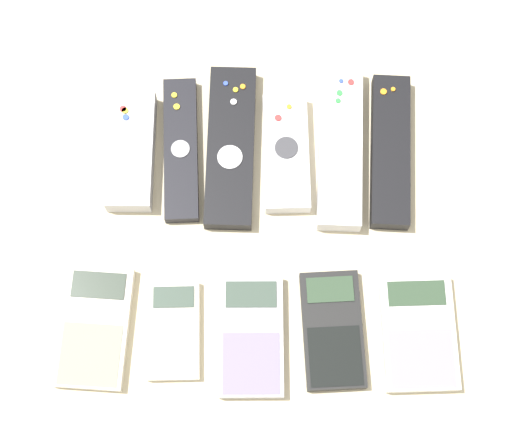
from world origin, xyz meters
name	(u,v)px	position (x,y,z in m)	size (l,w,h in m)	color
ground_plane	(256,254)	(0.00, 0.00, 0.00)	(3.00, 3.00, 0.00)	beige
remote_0	(129,151)	(-0.16, 0.13, 0.01)	(0.06, 0.16, 0.03)	#B7B7BC
remote_1	(179,149)	(-0.10, 0.14, 0.01)	(0.05, 0.19, 0.02)	black
remote_2	(228,147)	(-0.04, 0.14, 0.01)	(0.06, 0.22, 0.02)	black
remote_3	(284,153)	(0.03, 0.13, 0.01)	(0.06, 0.16, 0.02)	silver
remote_4	(338,147)	(0.10, 0.14, 0.01)	(0.06, 0.22, 0.03)	silver
remote_5	(388,151)	(0.17, 0.13, 0.01)	(0.06, 0.20, 0.03)	black
calculator_0	(92,327)	(-0.20, -0.09, 0.01)	(0.09, 0.15, 0.02)	beige
calculator_1	(171,331)	(-0.10, -0.10, 0.01)	(0.07, 0.12, 0.01)	beige
calculator_2	(249,336)	(-0.01, -0.10, 0.01)	(0.08, 0.15, 0.02)	#B2B2B7
calculator_3	(330,330)	(0.09, -0.10, 0.01)	(0.08, 0.15, 0.02)	black
calculator_4	(416,333)	(0.19, -0.10, 0.01)	(0.09, 0.14, 0.02)	silver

